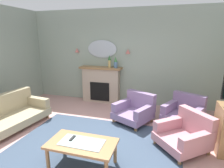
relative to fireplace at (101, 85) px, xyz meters
The scene contains 15 objects.
floor 2.91m from the fireplace, 74.21° to the right, with size 7.29×6.82×0.10m, color #C6938E.
wall_back 1.20m from the fireplace, 15.99° to the left, with size 7.29×0.10×2.93m, color #93A393.
patterned_rug 2.71m from the fireplace, 73.03° to the right, with size 3.20×2.40×0.01m, color #38475B.
fireplace is the anchor object (origin of this frame).
mantel_vase_centre 0.86m from the fireplace, ahead, with size 0.10×0.10×0.39m.
mantel_vase_left 0.90m from the fireplace, ahead, with size 0.12×0.12×0.34m.
wall_mirror 1.15m from the fireplace, 90.00° to the left, with size 0.96×0.06×0.56m, color #B2BCC6.
wall_sconce_left 1.38m from the fireplace, behind, with size 0.14×0.14×0.14m, color #D17066.
wall_sconce_right 1.38m from the fireplace, ahead, with size 0.14×0.14×0.14m, color #D17066.
coffee_table 3.17m from the fireplace, 75.72° to the right, with size 1.10×0.60×0.45m.
tv_remote 3.07m from the fireplace, 79.03° to the right, with size 0.04×0.16×0.02m, color black.
floral_couch 2.76m from the fireplace, 122.57° to the right, with size 1.07×1.80×0.76m.
armchair_in_corner 2.67m from the fireplace, 19.96° to the right, with size 1.09×1.10×0.71m.
armchair_beside_couch 3.18m from the fireplace, 39.79° to the right, with size 1.14×1.14×0.71m.
armchair_by_coffee_table 1.75m from the fireplace, 40.32° to the right, with size 1.08×1.09×0.71m.
Camera 1 is at (1.22, -2.71, 2.08)m, focal length 29.52 mm.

